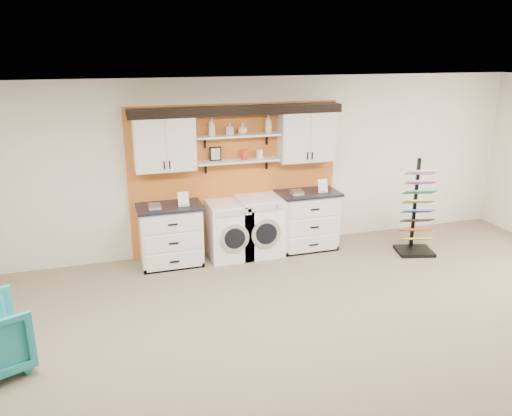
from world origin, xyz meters
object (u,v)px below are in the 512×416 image
object	(u,v)px
base_cabinet_left	(171,235)
base_cabinet_right	(307,220)
washer	(229,230)
dryer	(260,226)
sample_rack	(416,223)

from	to	relation	value
base_cabinet_left	base_cabinet_right	size ratio (longest dim) A/B	0.98
washer	dryer	distance (m)	0.51
base_cabinet_right	sample_rack	distance (m)	1.77
dryer	sample_rack	size ratio (longest dim) A/B	0.61
base_cabinet_left	base_cabinet_right	xyz separation A→B (m)	(2.26, -0.00, 0.01)
washer	sample_rack	size ratio (longest dim) A/B	0.59
dryer	sample_rack	distance (m)	2.54
base_cabinet_left	washer	distance (m)	0.93
base_cabinet_left	washer	xyz separation A→B (m)	(0.93, -0.00, -0.02)
base_cabinet_left	washer	world-z (taller)	base_cabinet_left
washer	base_cabinet_right	bearing A→B (deg)	0.14
sample_rack	base_cabinet_right	bearing A→B (deg)	170.25
base_cabinet_left	base_cabinet_right	world-z (taller)	base_cabinet_right
base_cabinet_left	base_cabinet_right	bearing A→B (deg)	-0.00
washer	dryer	bearing A→B (deg)	0.00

